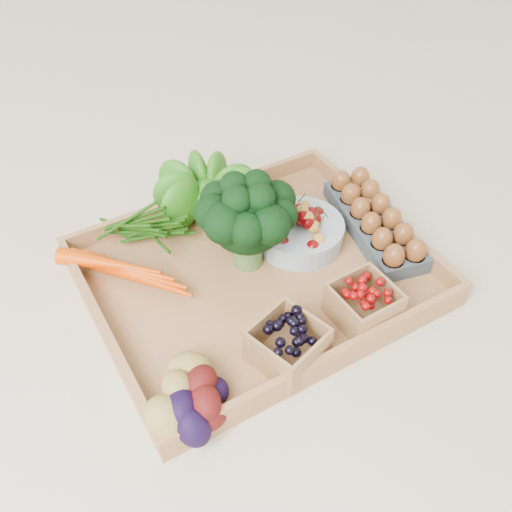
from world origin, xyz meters
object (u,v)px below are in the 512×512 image
broccoli (248,235)px  cherry_bowl (300,232)px  tray (256,278)px  egg_carton (374,225)px

broccoli → cherry_bowl: bearing=0.3°
broccoli → tray: bearing=-95.4°
broccoli → cherry_bowl: broccoli is taller
cherry_bowl → egg_carton: (0.13, -0.05, -0.01)m
cherry_bowl → egg_carton: cherry_bowl is taller
broccoli → egg_carton: size_ratio=0.65×
tray → egg_carton: bearing=-3.0°
tray → broccoli: bearing=84.6°
cherry_bowl → tray: bearing=-163.2°
tray → cherry_bowl: bearing=16.8°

